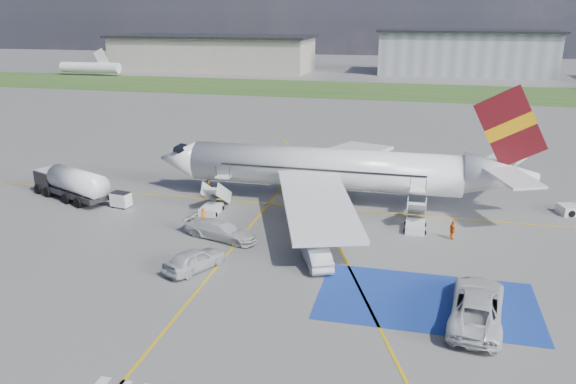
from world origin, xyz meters
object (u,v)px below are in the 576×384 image
fuel_tanker (72,186)px  car_silver_a (195,259)px  gpu_cart (121,200)px  car_silver_b (317,256)px  van_white_b (221,227)px  airliner (339,169)px  van_white_a (478,301)px

fuel_tanker → car_silver_a: fuel_tanker is taller
fuel_tanker → gpu_cart: (5.89, -1.02, -0.69)m
fuel_tanker → car_silver_a: bearing=-9.9°
fuel_tanker → car_silver_b: (26.41, -9.27, -0.61)m
van_white_b → car_silver_b: bearing=-94.1°
airliner → van_white_a: (11.43, -19.55, -2.18)m
airliner → gpu_cart: bearing=-162.9°
gpu_cart → car_silver_b: bearing=-12.2°
fuel_tanker → car_silver_a: (17.97, -12.09, -0.54)m
airliner → van_white_a: 22.75m
gpu_cart → van_white_a: size_ratio=0.30×
car_silver_a → van_white_a: 19.48m
airliner → van_white_b: airliner is taller
fuel_tanker → van_white_b: size_ratio=1.96×
car_silver_a → van_white_b: (-0.16, 5.99, 0.14)m
car_silver_a → van_white_b: 5.99m
van_white_a → van_white_b: 21.20m
airliner → car_silver_a: bearing=-114.7°
gpu_cart → car_silver_a: bearing=-32.8°
fuel_tanker → van_white_a: size_ratio=1.50×
car_silver_b → van_white_a: van_white_a is taller
gpu_cart → van_white_b: 12.96m
fuel_tanker → van_white_b: 18.83m
fuel_tanker → car_silver_a: 21.67m
car_silver_b → fuel_tanker: bearing=-42.3°
fuel_tanker → gpu_cart: fuel_tanker is taller
van_white_a → van_white_b: size_ratio=1.31×
gpu_cart → car_silver_b: 22.12m
fuel_tanker → van_white_a: bearing=2.9°
airliner → van_white_a: size_ratio=5.67×
airliner → car_silver_a: (-7.90, -17.21, -2.56)m
airliner → van_white_b: size_ratio=7.43×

